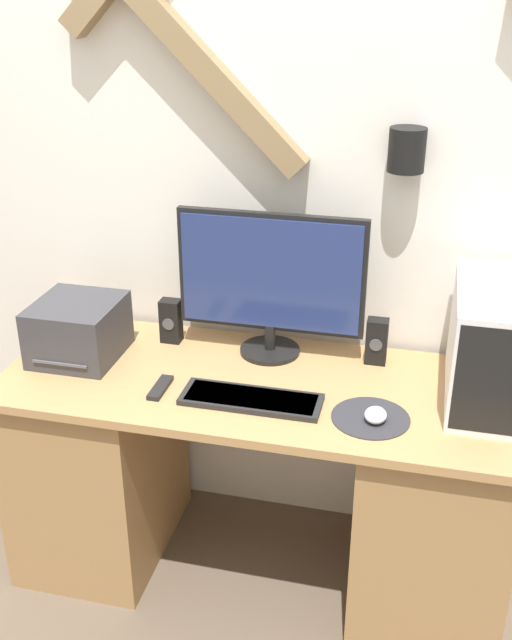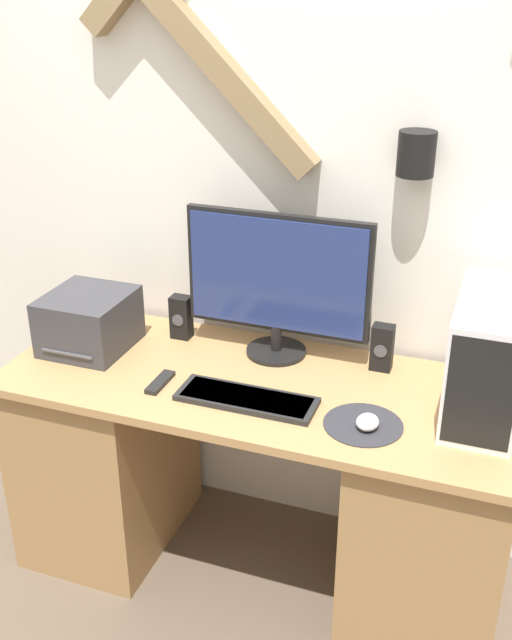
{
  "view_description": "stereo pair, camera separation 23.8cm",
  "coord_description": "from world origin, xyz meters",
  "px_view_note": "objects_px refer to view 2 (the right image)",
  "views": [
    {
      "loc": [
        0.5,
        -1.75,
        2.04
      ],
      "look_at": [
        -0.01,
        0.34,
        1.02
      ],
      "focal_mm": 42.0,
      "sensor_mm": 36.0,
      "label": 1
    },
    {
      "loc": [
        0.73,
        -1.68,
        2.04
      ],
      "look_at": [
        -0.01,
        0.34,
        1.02
      ],
      "focal_mm": 42.0,
      "sensor_mm": 36.0,
      "label": 2
    }
  ],
  "objects_px": {
    "printer": "(89,321)",
    "monitor": "(277,279)",
    "keyboard": "(247,399)",
    "mouse": "(367,422)",
    "speaker_right": "(382,348)",
    "remote_control": "(160,382)",
    "computer_tower": "(487,356)",
    "speaker_left": "(181,317)"
  },
  "relations": [
    {
      "from": "printer",
      "to": "monitor",
      "type": "bearing_deg",
      "value": 15.89
    },
    {
      "from": "keyboard",
      "to": "printer",
      "type": "bearing_deg",
      "value": 166.22
    },
    {
      "from": "mouse",
      "to": "speaker_right",
      "type": "xyz_separation_m",
      "value": [
        -0.04,
        0.38,
        0.06
      ]
    },
    {
      "from": "keyboard",
      "to": "remote_control",
      "type": "xyz_separation_m",
      "value": [
        -0.3,
        0.0,
        -0.0
      ]
    },
    {
      "from": "keyboard",
      "to": "computer_tower",
      "type": "xyz_separation_m",
      "value": [
        0.69,
        0.2,
        0.18
      ]
    },
    {
      "from": "keyboard",
      "to": "remote_control",
      "type": "height_order",
      "value": "keyboard"
    },
    {
      "from": "keyboard",
      "to": "remote_control",
      "type": "relative_size",
      "value": 3.05
    },
    {
      "from": "monitor",
      "to": "mouse",
      "type": "bearing_deg",
      "value": -41.98
    },
    {
      "from": "monitor",
      "to": "speaker_left",
      "type": "xyz_separation_m",
      "value": [
        -0.37,
        -0.0,
        -0.2
      ]
    },
    {
      "from": "speaker_right",
      "to": "speaker_left",
      "type": "bearing_deg",
      "value": -179.06
    },
    {
      "from": "computer_tower",
      "to": "speaker_right",
      "type": "height_order",
      "value": "computer_tower"
    },
    {
      "from": "speaker_right",
      "to": "remote_control",
      "type": "relative_size",
      "value": 1.11
    },
    {
      "from": "monitor",
      "to": "printer",
      "type": "relative_size",
      "value": 2.12
    },
    {
      "from": "monitor",
      "to": "speaker_right",
      "type": "relative_size",
      "value": 4.0
    },
    {
      "from": "computer_tower",
      "to": "speaker_left",
      "type": "height_order",
      "value": "computer_tower"
    },
    {
      "from": "speaker_left",
      "to": "keyboard",
      "type": "bearing_deg",
      "value": -41.75
    },
    {
      "from": "mouse",
      "to": "speaker_right",
      "type": "distance_m",
      "value": 0.38
    },
    {
      "from": "printer",
      "to": "computer_tower",
      "type": "bearing_deg",
      "value": 1.71
    },
    {
      "from": "keyboard",
      "to": "printer",
      "type": "distance_m",
      "value": 0.69
    },
    {
      "from": "monitor",
      "to": "computer_tower",
      "type": "xyz_separation_m",
      "value": [
        0.71,
        -0.14,
        -0.09
      ]
    },
    {
      "from": "keyboard",
      "to": "printer",
      "type": "relative_size",
      "value": 1.45
    },
    {
      "from": "monitor",
      "to": "keyboard",
      "type": "bearing_deg",
      "value": -87.2
    },
    {
      "from": "monitor",
      "to": "remote_control",
      "type": "bearing_deg",
      "value": -130.01
    },
    {
      "from": "speaker_left",
      "to": "mouse",
      "type": "bearing_deg",
      "value": -25.24
    },
    {
      "from": "monitor",
      "to": "mouse",
      "type": "relative_size",
      "value": 7.73
    },
    {
      "from": "computer_tower",
      "to": "printer",
      "type": "relative_size",
      "value": 1.57
    },
    {
      "from": "speaker_right",
      "to": "mouse",
      "type": "bearing_deg",
      "value": -84.53
    },
    {
      "from": "keyboard",
      "to": "printer",
      "type": "xyz_separation_m",
      "value": [
        -0.66,
        0.16,
        0.09
      ]
    },
    {
      "from": "speaker_left",
      "to": "computer_tower",
      "type": "bearing_deg",
      "value": -7.48
    },
    {
      "from": "keyboard",
      "to": "speaker_right",
      "type": "height_order",
      "value": "speaker_right"
    },
    {
      "from": "printer",
      "to": "remote_control",
      "type": "height_order",
      "value": "printer"
    },
    {
      "from": "mouse",
      "to": "printer",
      "type": "distance_m",
      "value": 1.07
    },
    {
      "from": "printer",
      "to": "mouse",
      "type": "bearing_deg",
      "value": -9.91
    },
    {
      "from": "remote_control",
      "to": "monitor",
      "type": "bearing_deg",
      "value": 49.99
    },
    {
      "from": "monitor",
      "to": "speaker_right",
      "type": "distance_m",
      "value": 0.42
    },
    {
      "from": "computer_tower",
      "to": "speaker_right",
      "type": "bearing_deg",
      "value": 155.68
    },
    {
      "from": "printer",
      "to": "speaker_left",
      "type": "distance_m",
      "value": 0.33
    },
    {
      "from": "keyboard",
      "to": "monitor",
      "type": "bearing_deg",
      "value": 92.8
    },
    {
      "from": "monitor",
      "to": "printer",
      "type": "distance_m",
      "value": 0.69
    },
    {
      "from": "speaker_right",
      "to": "remote_control",
      "type": "bearing_deg",
      "value": -151.75
    },
    {
      "from": "monitor",
      "to": "speaker_right",
      "type": "height_order",
      "value": "monitor"
    },
    {
      "from": "speaker_left",
      "to": "remote_control",
      "type": "bearing_deg",
      "value": -76.58
    }
  ]
}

